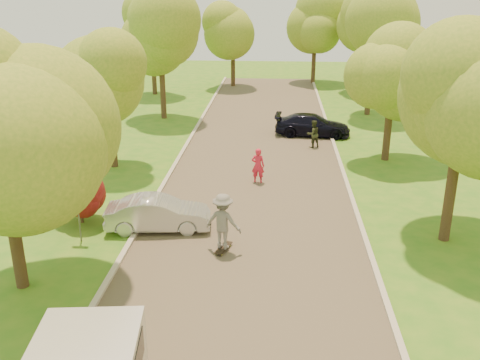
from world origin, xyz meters
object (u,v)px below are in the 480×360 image
(person_striped, at_px, (258,166))
(person_olive, at_px, (313,134))
(street_sign, at_px, (77,199))
(longboard, at_px, (223,248))
(silver_sedan, at_px, (158,214))
(dark_sedan, at_px, (312,125))
(skateboarder, at_px, (223,221))

(person_striped, bearing_deg, person_olive, -107.98)
(person_olive, bearing_deg, street_sign, 26.44)
(longboard, distance_m, person_olive, 12.82)
(silver_sedan, distance_m, dark_sedan, 14.62)
(dark_sedan, bearing_deg, person_striped, 165.66)
(skateboarder, xyz_separation_m, person_olive, (3.65, 12.27, -0.32))
(silver_sedan, bearing_deg, longboard, -126.54)
(dark_sedan, height_order, skateboarder, skateboarder)
(silver_sedan, bearing_deg, person_striped, -39.39)
(street_sign, height_order, skateboarder, street_sign)
(person_striped, bearing_deg, street_sign, 54.53)
(dark_sedan, bearing_deg, street_sign, 153.71)
(longboard, distance_m, skateboarder, 0.97)
(longboard, bearing_deg, skateboarder, -67.79)
(silver_sedan, distance_m, skateboarder, 2.95)
(street_sign, xyz_separation_m, silver_sedan, (2.50, 1.11, -0.95))
(silver_sedan, xyz_separation_m, person_olive, (6.15, 10.79, 0.14))
(street_sign, distance_m, longboard, 5.22)
(person_olive, bearing_deg, person_striped, 36.52)
(silver_sedan, distance_m, person_striped, 6.13)
(longboard, distance_m, person_striped, 6.69)
(street_sign, bearing_deg, person_olive, 53.97)
(longboard, bearing_deg, dark_sedan, -86.91)
(street_sign, bearing_deg, person_striped, 46.56)
(dark_sedan, distance_m, person_olive, 2.43)
(dark_sedan, relative_size, person_striped, 2.73)
(longboard, bearing_deg, person_striped, -80.23)
(person_striped, bearing_deg, skateboarder, 90.29)
(skateboarder, relative_size, person_olive, 1.26)
(longboard, height_order, skateboarder, skateboarder)
(skateboarder, bearing_deg, street_sign, 13.17)
(longboard, relative_size, skateboarder, 0.53)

